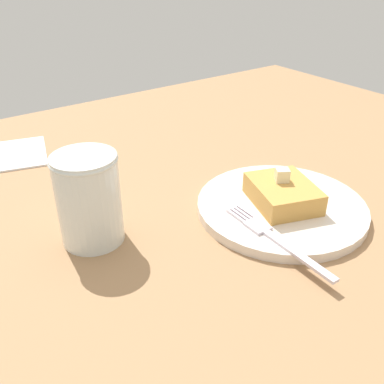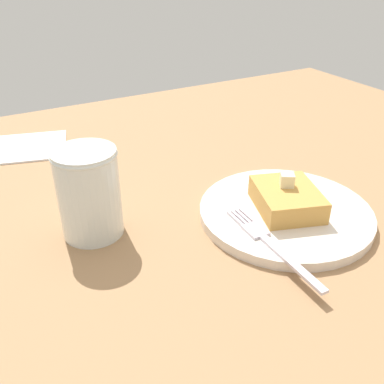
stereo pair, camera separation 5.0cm
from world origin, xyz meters
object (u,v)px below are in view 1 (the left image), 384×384
Objects in this scene: plate at (281,206)px; syrup_jar at (89,203)px; fork at (271,236)px; napkin at (3,156)px.

syrup_jar is (21.88, -8.49, 4.09)cm from plate.
fork is (6.32, 4.54, 0.71)cm from plate.
fork is 20.58cm from syrup_jar.
fork is 1.52× the size of syrup_jar.
plate is at bearing 123.21° from napkin.
plate is 1.60× the size of napkin.
plate is 7.81cm from fork.
syrup_jar is at bearing 95.31° from napkin.
fork is 45.90cm from napkin.
plate reaches higher than napkin.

